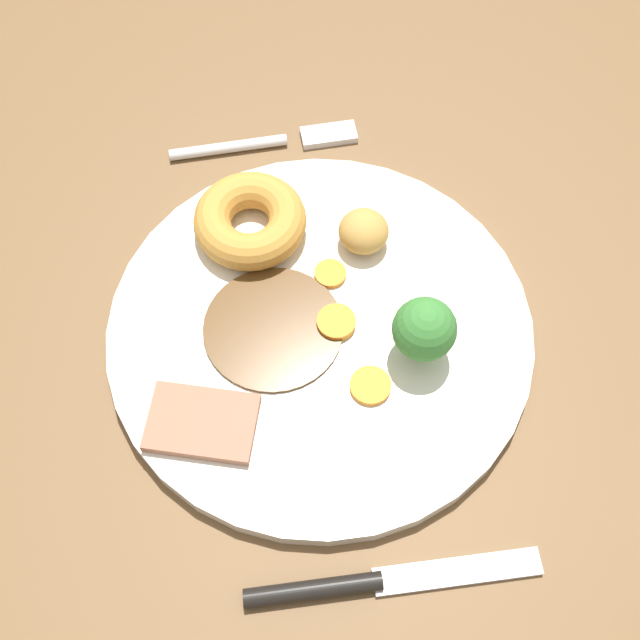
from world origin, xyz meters
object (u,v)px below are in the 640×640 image
Objects in this scene: carrot_coin_back at (331,324)px; fork at (270,142)px; meat_slice_main at (202,423)px; knife at (367,583)px; dinner_plate at (320,331)px; roast_potato_left at (364,231)px; carrot_coin_front at (370,386)px; broccoli_floret at (424,330)px; yorkshire_pudding at (250,221)px; carrot_coin_side at (330,274)px.

carrot_coin_back is 18.13cm from fork.
meat_slice_main reaches higher than knife.
knife is at bearing -3.73° from dinner_plate.
roast_potato_left is at bearing 147.81° from carrot_coin_back.
dinner_plate is 8.07cm from roast_potato_left.
roast_potato_left is 11.78cm from carrot_coin_front.
dinner_plate is 4.23× the size of meat_slice_main.
broccoli_floret is (-1.87, 4.00, 2.87)cm from carrot_coin_front.
carrot_coin_back is (-5.27, 9.95, -0.07)cm from meat_slice_main.
carrot_coin_front is at bearing 80.32° from knife.
carrot_coin_back is (0.09, 0.74, 1.03)cm from dinner_plate.
fork is (-17.97, 0.04, -0.31)cm from dinner_plate.
roast_potato_left is 1.31× the size of carrot_coin_front.
carrot_coin_front is (-0.11, 11.46, -0.18)cm from meat_slice_main.
carrot_coin_side is at bearing 43.64° from yorkshire_pudding.
knife is at bearing -27.69° from broccoli_floret.
knife is at bearing -7.52° from carrot_coin_side.
broccoli_floret reaches higher than carrot_coin_front.
carrot_coin_front is (11.46, -2.46, -1.19)cm from roast_potato_left.
dinner_plate is 1.27cm from carrot_coin_back.
yorkshire_pudding is 8.36cm from roast_potato_left.
meat_slice_main is 2.51× the size of carrot_coin_front.
roast_potato_left is 24.50cm from knife.
meat_slice_main is at bearing -59.79° from dinner_plate.
yorkshire_pudding is at bearing 157.20° from meat_slice_main.
carrot_coin_side is 0.43× the size of broccoli_floret.
meat_slice_main is 0.38× the size of knife.
carrot_coin_back is (9.13, 3.90, -1.06)cm from yorkshire_pudding.
carrot_coin_back is at bearing -32.19° from roast_potato_left.
broccoli_floret reaches higher than meat_slice_main.
meat_slice_main is at bearing -62.11° from carrot_coin_back.
fork is at bearing 93.91° from knife.
yorkshire_pudding is 9.98cm from carrot_coin_back.
dinner_plate is at bearing -23.15° from carrot_coin_side.
carrot_coin_side is (2.25, -3.02, -1.21)cm from roast_potato_left.
yorkshire_pudding reaches higher than fork.
carrot_coin_side is at bearing 156.85° from dinner_plate.
fork is at bearing -158.37° from roast_potato_left.
broccoli_floret reaches higher than carrot_coin_side.
broccoli_floret is (7.34, 4.57, 2.89)cm from carrot_coin_side.
roast_potato_left is at bearing 70.24° from yorkshire_pudding.
knife is (17.38, -1.88, -1.28)cm from carrot_coin_back.
carrot_coin_front is at bearing 23.21° from dinner_plate.
carrot_coin_side is at bearing -53.26° from roast_potato_left.
carrot_coin_side is at bearing 130.52° from meat_slice_main.
fork is (-14.02, -1.64, -1.22)cm from carrot_coin_side.
roast_potato_left is 1.59× the size of carrot_coin_side.
broccoli_floret reaches higher than dinner_plate.
carrot_coin_back is 4.16cm from carrot_coin_side.
meat_slice_main is at bearing -89.45° from carrot_coin_front.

